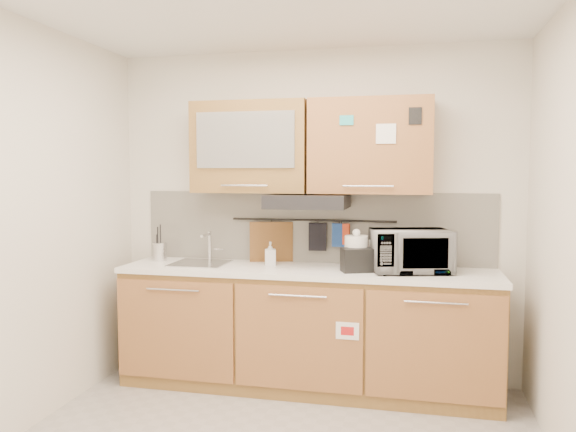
% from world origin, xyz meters
% --- Properties ---
extents(wall_back, '(3.20, 0.00, 3.20)m').
position_xyz_m(wall_back, '(0.00, 1.50, 1.30)').
color(wall_back, silver).
rests_on(wall_back, ground).
extents(wall_left, '(0.00, 3.00, 3.00)m').
position_xyz_m(wall_left, '(-1.60, 0.00, 1.30)').
color(wall_left, silver).
rests_on(wall_left, ground).
extents(base_cabinet, '(2.80, 0.64, 0.88)m').
position_xyz_m(base_cabinet, '(0.00, 1.19, 0.41)').
color(base_cabinet, olive).
rests_on(base_cabinet, floor).
extents(countertop, '(2.82, 0.62, 0.04)m').
position_xyz_m(countertop, '(0.00, 1.19, 0.90)').
color(countertop, white).
rests_on(countertop, base_cabinet).
extents(backsplash, '(2.80, 0.02, 0.56)m').
position_xyz_m(backsplash, '(0.00, 1.49, 1.20)').
color(backsplash, silver).
rests_on(backsplash, countertop).
extents(upper_cabinets, '(1.82, 0.37, 0.70)m').
position_xyz_m(upper_cabinets, '(-0.00, 1.32, 1.83)').
color(upper_cabinets, olive).
rests_on(upper_cabinets, wall_back).
extents(range_hood, '(0.60, 0.46, 0.10)m').
position_xyz_m(range_hood, '(0.00, 1.25, 1.42)').
color(range_hood, black).
rests_on(range_hood, upper_cabinets).
extents(sink, '(0.42, 0.40, 0.26)m').
position_xyz_m(sink, '(-0.85, 1.21, 0.92)').
color(sink, silver).
rests_on(sink, countertop).
extents(utensil_rail, '(1.30, 0.02, 0.02)m').
position_xyz_m(utensil_rail, '(0.00, 1.45, 1.26)').
color(utensil_rail, black).
rests_on(utensil_rail, backsplash).
extents(utensil_crock, '(0.14, 0.14, 0.29)m').
position_xyz_m(utensil_crock, '(-1.23, 1.29, 1.00)').
color(utensil_crock, silver).
rests_on(utensil_crock, countertop).
extents(kettle, '(0.23, 0.22, 0.30)m').
position_xyz_m(kettle, '(0.37, 1.22, 1.04)').
color(kettle, white).
rests_on(kettle, countertop).
extents(toaster, '(0.26, 0.21, 0.17)m').
position_xyz_m(toaster, '(0.39, 1.12, 1.01)').
color(toaster, black).
rests_on(toaster, countertop).
extents(microwave, '(0.63, 0.50, 0.31)m').
position_xyz_m(microwave, '(0.76, 1.20, 1.07)').
color(microwave, '#999999').
rests_on(microwave, countertop).
extents(soap_bottle, '(0.10, 0.10, 0.18)m').
position_xyz_m(soap_bottle, '(-0.30, 1.27, 1.01)').
color(soap_bottle, '#999999').
rests_on(soap_bottle, countertop).
extents(cutting_board, '(0.34, 0.12, 0.43)m').
position_xyz_m(cutting_board, '(-0.33, 1.44, 1.03)').
color(cutting_board, brown).
rests_on(cutting_board, utensil_rail).
extents(oven_mitt, '(0.11, 0.03, 0.18)m').
position_xyz_m(oven_mitt, '(0.21, 1.44, 1.15)').
color(oven_mitt, navy).
rests_on(oven_mitt, utensil_rail).
extents(dark_pouch, '(0.14, 0.05, 0.22)m').
position_xyz_m(dark_pouch, '(0.04, 1.44, 1.13)').
color(dark_pouch, black).
rests_on(dark_pouch, utensil_rail).
extents(pot_holder, '(0.13, 0.05, 0.16)m').
position_xyz_m(pot_holder, '(0.23, 1.44, 1.16)').
color(pot_holder, red).
rests_on(pot_holder, utensil_rail).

